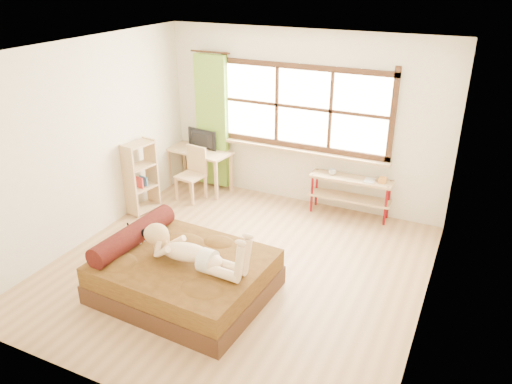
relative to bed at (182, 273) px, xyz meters
The scene contains 18 objects.
floor 0.84m from the bed, 63.96° to the left, with size 4.50×4.50×0.00m, color #9E754C.
ceiling 2.57m from the bed, 63.96° to the left, with size 4.50×4.50×0.00m, color white.
wall_back 3.19m from the bed, 83.24° to the left, with size 4.50×4.50×0.00m, color silver.
wall_front 1.91m from the bed, 77.03° to the right, with size 4.50×4.50×0.00m, color silver.
wall_left 2.31m from the bed, 159.20° to the left, with size 4.50×4.50×0.00m, color silver.
wall_right 2.91m from the bed, 15.48° to the left, with size 4.50×4.50×0.00m, color silver.
window 3.22m from the bed, 83.17° to the left, with size 2.80×0.16×1.46m.
curtain 3.22m from the bed, 112.79° to the left, with size 0.55×0.10×2.20m, color #518B26.
bed is the anchor object (origin of this frame).
woman 0.54m from the bed, 15.01° to the right, with size 1.31×0.38×0.56m, color beige, non-canonical shape.
kitten 0.76m from the bed, behind, with size 0.28×0.11×0.23m, color black, non-canonical shape.
desk 3.02m from the bed, 117.15° to the left, with size 1.18×0.67×0.70m.
monitor 3.11m from the bed, 116.72° to the left, with size 0.57×0.08×0.33m, color black.
chair 2.63m from the bed, 118.68° to the left, with size 0.44×0.44×0.87m.
pipe_shelf 3.06m from the bed, 66.23° to the left, with size 1.24×0.35×0.70m.
cup 2.97m from the bed, 71.81° to the left, with size 0.11×0.11×0.09m, color gray.
book 3.15m from the bed, 63.09° to the left, with size 0.15×0.21×0.02m, color gray.
bookshelf 2.34m from the bed, 138.05° to the left, with size 0.36×0.53×1.12m.
Camera 1 is at (2.52, -4.75, 3.53)m, focal length 35.00 mm.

